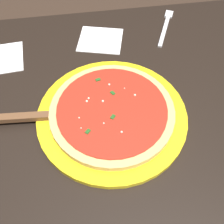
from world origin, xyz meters
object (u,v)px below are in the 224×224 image
napkin_loose_left (100,40)px  fork (166,26)px  pizza (112,111)px  pizza_server (40,117)px  serving_plate (112,115)px

napkin_loose_left → fork: (0.21, 0.04, 0.00)m
pizza → fork: pizza is taller
pizza → fork: 0.39m
pizza_server → napkin_loose_left: (0.17, 0.27, -0.02)m
serving_plate → pizza_server: pizza_server is taller
pizza → napkin_loose_left: size_ratio=2.26×
pizza → pizza_server: pizza is taller
pizza → pizza_server: bearing=175.6°
pizza → napkin_loose_left: 0.28m
pizza → pizza_server: (-0.17, 0.01, -0.00)m
pizza_server → napkin_loose_left: pizza_server is taller
pizza_server → napkin_loose_left: size_ratio=1.75×
serving_plate → pizza_server: bearing=175.6°
pizza → fork: bearing=55.3°
serving_plate → napkin_loose_left: serving_plate is taller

